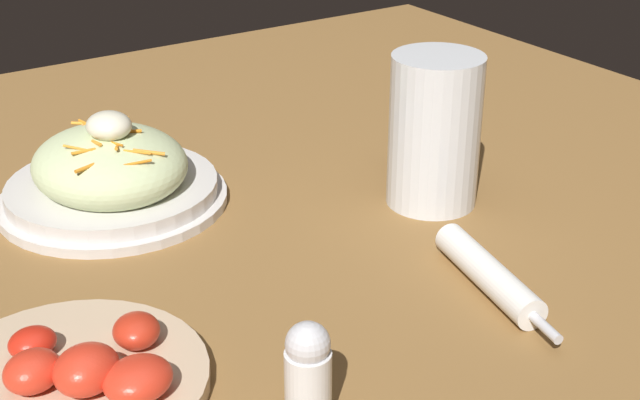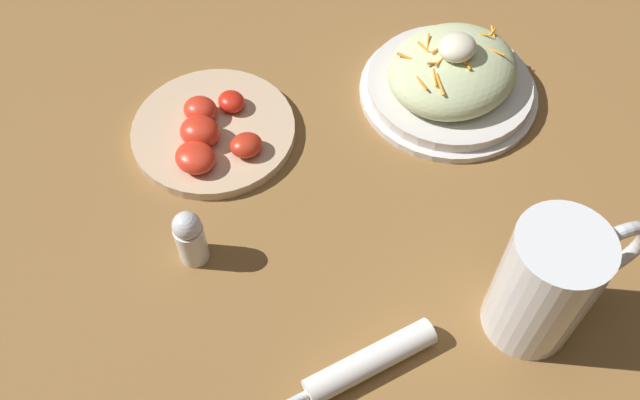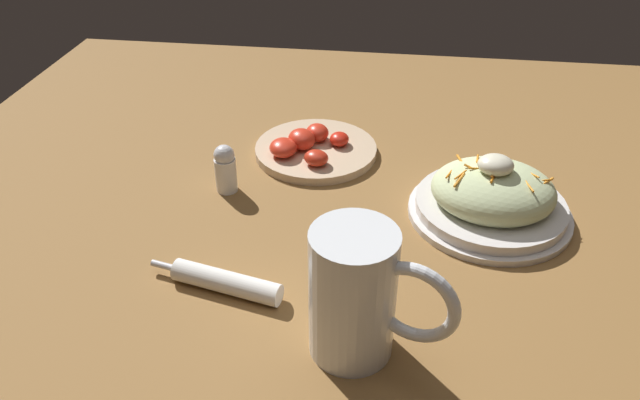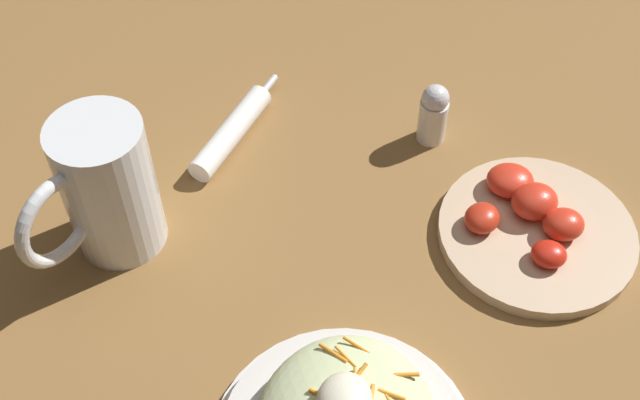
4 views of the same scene
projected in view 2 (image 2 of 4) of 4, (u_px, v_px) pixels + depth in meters
The scene contains 6 objects.
ground_plane at pixel (367, 216), 0.82m from camera, with size 1.43×1.43×0.00m, color olive.
salad_plate at pixel (451, 77), 0.90m from camera, with size 0.24×0.24×0.10m.
beer_mug at pixel (546, 286), 0.68m from camera, with size 0.16×0.09×0.16m.
napkin_roll at pixel (369, 362), 0.70m from camera, with size 0.18×0.06×0.03m.
tomato_plate at pixel (212, 131), 0.88m from camera, with size 0.21×0.21×0.05m.
salt_shaker at pixel (190, 237), 0.76m from camera, with size 0.03×0.03×0.08m.
Camera 2 is at (-0.34, -0.31, 0.68)m, focal length 38.95 mm.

